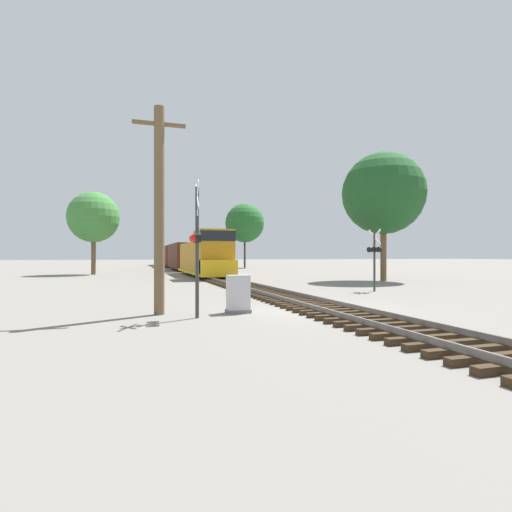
# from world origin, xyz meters

# --- Properties ---
(ground_plane) EXTENTS (400.00, 400.00, 0.00)m
(ground_plane) POSITION_xyz_m (0.00, 0.00, 0.00)
(ground_plane) COLOR slate
(rail_track_bed) EXTENTS (2.60, 160.00, 0.31)m
(rail_track_bed) POSITION_xyz_m (0.00, -0.00, 0.14)
(rail_track_bed) COLOR #382819
(rail_track_bed) RESTS_ON ground
(freight_train) EXTENTS (2.98, 61.20, 4.24)m
(freight_train) POSITION_xyz_m (0.00, 47.90, 1.91)
(freight_train) COLOR #B77A14
(freight_train) RESTS_ON ground
(crossing_signal_near) EXTENTS (0.37, 1.01, 4.43)m
(crossing_signal_near) POSITION_xyz_m (-4.77, -0.45, 2.51)
(crossing_signal_near) COLOR #333333
(crossing_signal_near) RESTS_ON ground
(crossing_signal_far) EXTENTS (0.53, 1.01, 3.54)m
(crossing_signal_far) POSITION_xyz_m (6.45, 6.23, 2.21)
(crossing_signal_far) COLOR #333333
(crossing_signal_far) RESTS_ON ground
(relay_cabinet) EXTENTS (0.85, 0.54, 1.34)m
(relay_cabinet) POSITION_xyz_m (-3.16, 0.30, 0.66)
(relay_cabinet) COLOR slate
(relay_cabinet) RESTS_ON ground
(utility_pole) EXTENTS (1.80, 0.36, 7.17)m
(utility_pole) POSITION_xyz_m (-5.86, 0.72, 3.67)
(utility_pole) COLOR brown
(utility_pole) RESTS_ON ground
(tree_far_right) EXTENTS (6.56, 6.56, 10.33)m
(tree_far_right) POSITION_xyz_m (12.58, 14.12, 7.03)
(tree_far_right) COLOR brown
(tree_far_right) RESTS_ON ground
(tree_mid_background) EXTENTS (5.42, 5.42, 8.89)m
(tree_mid_background) POSITION_xyz_m (-10.63, 32.72, 6.16)
(tree_mid_background) COLOR brown
(tree_mid_background) RESTS_ON ground
(tree_deep_background) EXTENTS (6.51, 6.51, 10.77)m
(tree_deep_background) POSITION_xyz_m (11.44, 50.98, 7.50)
(tree_deep_background) COLOR #473521
(tree_deep_background) RESTS_ON ground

